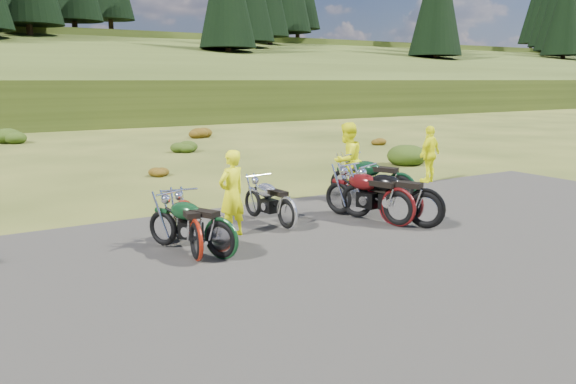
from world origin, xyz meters
TOP-DOWN VIEW (x-y plane):
  - ground at (0.00, 0.00)m, footprint 300.00×300.00m
  - gravel_pad at (0.00, -2.00)m, footprint 20.00×12.00m
  - hill_slope at (0.00, 50.00)m, footprint 300.00×45.97m
  - conifer_33 at (63.00, 60.00)m, footprint 6.16×6.16m
  - conifer_34 at (69.00, 66.00)m, footprint 5.72×5.72m
  - conifer_35 at (75.00, 72.00)m, footprint 5.28×5.28m
  - conifer_37 at (87.00, 53.00)m, footprint 7.48×7.48m
  - conifer_38 at (93.00, 59.00)m, footprint 7.04×7.04m
  - conifer_39 at (99.00, 65.00)m, footprint 6.60×6.60m
  - conifer_40 at (105.00, 71.00)m, footprint 6.16×6.16m
  - conifer_41 at (111.00, 77.00)m, footprint 5.72×5.72m
  - shrub_3 at (-3.30, 21.90)m, footprint 1.56×1.56m
  - shrub_4 at (-0.40, 9.20)m, footprint 0.77×0.77m
  - shrub_5 at (2.50, 14.50)m, footprint 1.03×1.03m
  - shrub_6 at (5.40, 19.80)m, footprint 1.30×1.30m
  - shrub_7 at (8.30, 7.10)m, footprint 1.56×1.56m
  - shrub_8 at (11.20, 12.40)m, footprint 0.77×0.77m
  - motorcycle_1 at (-2.57, 0.56)m, footprint 0.94×2.08m
  - motorcycle_2 at (-2.18, 0.43)m, footprint 1.49×2.13m
  - motorcycle_3 at (-0.26, 1.48)m, footprint 0.78×1.96m
  - motorcycle_4 at (1.82, 0.51)m, footprint 1.36×2.41m
  - motorcycle_5 at (2.19, 0.11)m, footprint 1.68×2.45m
  - motorcycle_6 at (1.84, 0.73)m, footprint 0.90×1.94m
  - motorcycle_7 at (3.11, 1.86)m, footprint 1.63×2.45m
  - person_middle at (-1.41, 1.62)m, footprint 0.71×0.57m
  - person_right_a at (2.63, 3.34)m, footprint 1.12×0.99m
  - person_right_b at (6.11, 3.93)m, footprint 1.05×0.64m

SIDE VIEW (x-z plane):
  - ground at x=0.00m, z-range 0.00..0.00m
  - gravel_pad at x=0.00m, z-range -0.02..0.02m
  - hill_slope at x=0.00m, z-range -4.69..4.69m
  - motorcycle_1 at x=-2.57m, z-range -0.52..0.52m
  - motorcycle_2 at x=-2.18m, z-range -0.53..0.53m
  - motorcycle_3 at x=-0.26m, z-range -0.50..0.50m
  - motorcycle_4 at x=1.82m, z-range -0.60..0.60m
  - motorcycle_5 at x=2.19m, z-range -0.61..0.61m
  - motorcycle_6 at x=1.84m, z-range -0.49..0.49m
  - motorcycle_7 at x=3.11m, z-range -0.61..0.61m
  - shrub_4 at x=-0.40m, z-range 0.00..0.45m
  - shrub_8 at x=11.20m, z-range 0.00..0.45m
  - shrub_5 at x=2.50m, z-range 0.00..0.61m
  - shrub_6 at x=5.40m, z-range 0.00..0.77m
  - shrub_3 at x=-3.30m, z-range 0.00..0.92m
  - shrub_7 at x=8.30m, z-range 0.00..0.92m
  - person_right_b at x=6.11m, z-range 0.00..1.66m
  - person_middle at x=-1.41m, z-range 0.00..1.68m
  - person_right_a at x=2.63m, z-range 0.00..1.93m
  - conifer_33 at x=63.00m, z-range 7.56..23.56m
  - conifer_37 at x=87.00m, z-range 6.17..25.17m
  - conifer_34 at x=69.00m, z-range 8.76..23.76m
  - conifer_38 at x=93.00m, z-range 7.37..25.37m
  - conifer_35 at x=75.00m, z-range 9.95..23.95m
  - conifer_39 at x=99.00m, z-range 8.56..25.56m
  - conifer_41 at x=111.00m, z-range 10.15..25.15m
  - conifer_40 at x=105.00m, z-range 9.76..25.76m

